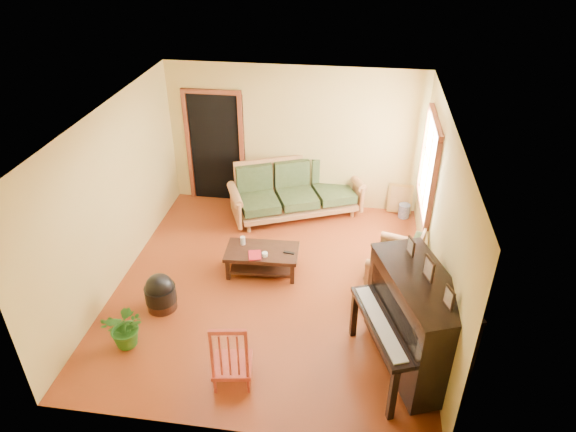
% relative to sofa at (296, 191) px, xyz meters
% --- Properties ---
extents(floor, '(5.00, 5.00, 0.00)m').
position_rel_sofa_xyz_m(floor, '(-0.11, -2.07, -0.49)').
color(floor, '#60210C').
rests_on(floor, ground).
extents(doorway, '(1.08, 0.16, 2.05)m').
position_rel_sofa_xyz_m(doorway, '(-1.56, 0.41, 0.53)').
color(doorway, black).
rests_on(doorway, floor).
extents(window, '(0.12, 1.36, 1.46)m').
position_rel_sofa_xyz_m(window, '(2.10, -0.77, 1.01)').
color(window, white).
rests_on(window, right_wall).
extents(sofa, '(2.49, 1.80, 0.99)m').
position_rel_sofa_xyz_m(sofa, '(0.00, 0.00, 0.00)').
color(sofa, '#996238').
rests_on(sofa, floor).
extents(coffee_table, '(1.11, 0.64, 0.40)m').
position_rel_sofa_xyz_m(coffee_table, '(-0.29, -1.76, -0.29)').
color(coffee_table, black).
rests_on(coffee_table, floor).
extents(armchair, '(0.99, 1.02, 0.83)m').
position_rel_sofa_xyz_m(armchair, '(1.67, -1.70, -0.08)').
color(armchair, '#996238').
rests_on(armchair, floor).
extents(piano, '(1.37, 1.74, 1.35)m').
position_rel_sofa_xyz_m(piano, '(1.82, -3.37, 0.18)').
color(piano, black).
rests_on(piano, floor).
extents(footstool, '(0.44, 0.44, 0.41)m').
position_rel_sofa_xyz_m(footstool, '(-1.53, -2.77, -0.29)').
color(footstool, black).
rests_on(footstool, floor).
extents(red_chair, '(0.52, 0.56, 0.97)m').
position_rel_sofa_xyz_m(red_chair, '(-0.25, -3.87, -0.01)').
color(red_chair, maroon).
rests_on(red_chair, floor).
extents(leaning_frame, '(0.44, 0.13, 0.58)m').
position_rel_sofa_xyz_m(leaning_frame, '(1.85, 0.35, -0.20)').
color(leaning_frame, '#B2883B').
rests_on(leaning_frame, floor).
extents(ceramic_crock, '(0.21, 0.21, 0.25)m').
position_rel_sofa_xyz_m(ceramic_crock, '(1.93, 0.19, -0.37)').
color(ceramic_crock, '#314893').
rests_on(ceramic_crock, floor).
extents(potted_plant, '(0.56, 0.49, 0.60)m').
position_rel_sofa_xyz_m(potted_plant, '(-1.71, -3.51, -0.19)').
color(potted_plant, '#275F1B').
rests_on(potted_plant, floor).
extents(book, '(0.24, 0.29, 0.02)m').
position_rel_sofa_xyz_m(book, '(-0.46, -1.95, -0.08)').
color(book, maroon).
rests_on(book, coffee_table).
extents(candle, '(0.08, 0.08, 0.13)m').
position_rel_sofa_xyz_m(candle, '(-0.61, -1.64, -0.03)').
color(candle, silver).
rests_on(candle, coffee_table).
extents(glass_jar, '(0.11, 0.11, 0.06)m').
position_rel_sofa_xyz_m(glass_jar, '(-0.22, -1.90, -0.07)').
color(glass_jar, white).
rests_on(glass_jar, coffee_table).
extents(remote, '(0.17, 0.07, 0.02)m').
position_rel_sofa_xyz_m(remote, '(0.12, -1.78, -0.09)').
color(remote, black).
rests_on(remote, coffee_table).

